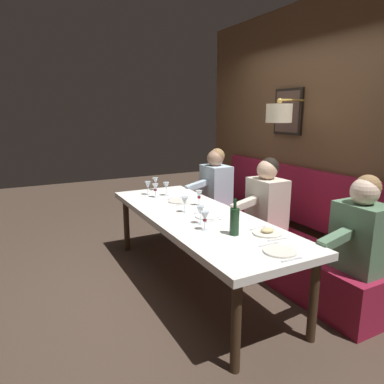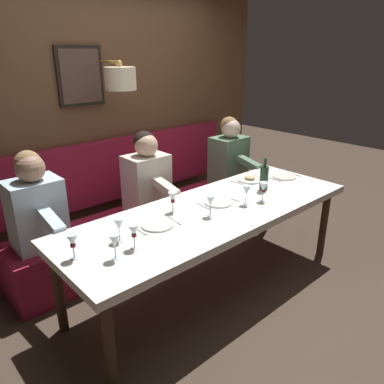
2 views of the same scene
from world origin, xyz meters
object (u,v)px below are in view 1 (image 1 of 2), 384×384
diner_nearest (362,227)px  wine_bottle (235,221)px  wine_glass_3 (155,188)px  wine_glass_2 (205,217)px  wine_glass_4 (155,181)px  wine_glass_7 (148,185)px  wine_glass_0 (199,195)px  dining_table (197,221)px  diner_near (267,196)px  wine_glass_5 (200,211)px  wine_glass_1 (166,186)px  wine_glass_6 (185,201)px  diner_middle (216,180)px

diner_nearest → wine_bottle: 1.01m
wine_glass_3 → diner_nearest: bearing=-63.6°
wine_glass_2 → wine_glass_4: bearing=83.0°
wine_glass_7 → wine_glass_0: bearing=-66.5°
dining_table → diner_near: diner_near is taller
diner_nearest → wine_glass_7: size_ratio=4.82×
wine_glass_4 → wine_glass_5: size_ratio=1.00×
wine_glass_3 → wine_glass_7: 0.16m
diner_nearest → wine_glass_0: size_ratio=4.82×
dining_table → diner_nearest: bearing=-52.5°
wine_glass_5 → dining_table: bearing=68.3°
wine_glass_1 → wine_glass_2: bearing=-99.0°
wine_glass_6 → wine_bottle: 0.76m
wine_glass_0 → wine_glass_1: (-0.13, 0.57, 0.00)m
wine_glass_5 → wine_glass_7: same height
wine_glass_3 → wine_bottle: 1.48m
dining_table → wine_glass_5: bearing=-111.7°
wine_glass_1 → wine_glass_2: 1.30m
wine_glass_1 → wine_glass_3: bearing=-172.1°
wine_glass_0 → wine_glass_6: same height
diner_middle → wine_glass_2: (-1.04, -1.53, 0.04)m
wine_glass_5 → wine_glass_6: 0.39m
wine_glass_4 → wine_glass_6: 1.07m
diner_middle → wine_glass_6: 1.37m
wine_glass_3 → wine_glass_6: size_ratio=1.00×
wine_glass_3 → wine_glass_6: bearing=-88.0°
wine_glass_4 → wine_glass_5: bearing=-95.9°
wine_glass_3 → wine_bottle: (0.10, -1.47, 0.00)m
dining_table → diner_middle: bearing=51.1°
wine_glass_2 → wine_glass_6: size_ratio=1.00×
wine_glass_2 → wine_glass_6: (0.08, 0.55, 0.00)m
diner_near → wine_glass_5: size_ratio=4.82×
wine_glass_5 → wine_glass_1: bearing=82.1°
diner_near → wine_glass_3: (-0.98, 0.80, 0.04)m
wine_glass_2 → wine_bottle: 0.26m
wine_glass_1 → wine_glass_4: (-0.01, 0.33, -0.00)m
diner_middle → wine_glass_6: (-0.95, -0.98, 0.04)m
wine_glass_2 → wine_glass_3: 1.27m
wine_glass_0 → wine_glass_5: bearing=-117.6°
wine_glass_7 → diner_nearest: bearing=-64.7°
wine_glass_0 → wine_glass_1: size_ratio=1.00×
diner_near → wine_glass_2: diner_near is taller
diner_nearest → wine_glass_2: size_ratio=4.82×
diner_nearest → wine_glass_3: bearing=116.4°
dining_table → wine_glass_1: (0.05, 0.85, 0.18)m
wine_glass_0 → wine_glass_1: same height
wine_glass_1 → wine_bottle: wine_bottle is taller
wine_glass_4 → wine_glass_5: same height
wine_glass_4 → wine_glass_0: bearing=-81.3°
diner_nearest → wine_glass_5: bearing=138.5°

